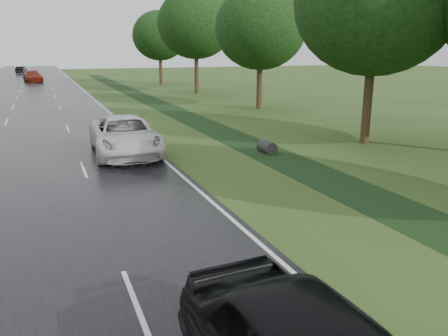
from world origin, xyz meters
TOP-DOWN VIEW (x-y plane):
  - road at (0.00, 45.00)m, footprint 14.00×180.00m
  - edge_stripe_east at (6.75, 45.00)m, footprint 0.12×180.00m
  - center_line at (0.00, 45.00)m, footprint 0.12×180.00m
  - drainage_ditch at (11.50, 18.71)m, footprint 2.20×120.00m
  - tree_east_b at (17.00, 10.00)m, footprint 7.60×7.60m
  - tree_east_c at (18.20, 24.00)m, footprint 7.00×7.00m
  - tree_east_d at (17.80, 38.00)m, footprint 8.00×8.00m
  - tree_east_f at (17.50, 52.00)m, footprint 7.20×7.20m
  - white_pickup at (5.50, 12.04)m, footprint 2.98×6.03m
  - far_car_red at (1.33, 63.17)m, footprint 2.97×5.71m
  - far_car_dark at (-1.00, 89.54)m, footprint 2.12×4.38m

SIDE VIEW (x-z plane):
  - road at x=0.00m, z-range 0.00..0.04m
  - drainage_ditch at x=11.50m, z-range -0.24..0.32m
  - edge_stripe_east at x=6.75m, z-range 0.04..0.05m
  - center_line at x=0.00m, z-range 0.04..0.05m
  - far_car_dark at x=-1.00m, z-range 0.04..1.42m
  - far_car_red at x=1.33m, z-range 0.04..1.62m
  - white_pickup at x=5.50m, z-range 0.04..1.69m
  - tree_east_c at x=18.20m, z-range 1.49..10.78m
  - tree_east_f at x=17.50m, z-range 1.56..11.18m
  - tree_east_b at x=17.00m, z-range 1.63..11.74m
  - tree_east_d at x=17.80m, z-range 1.77..12.53m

